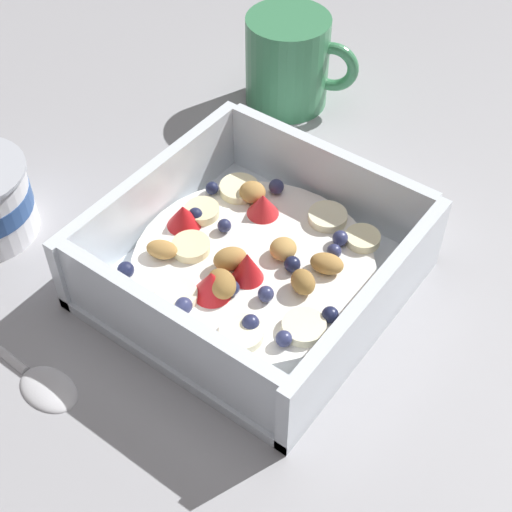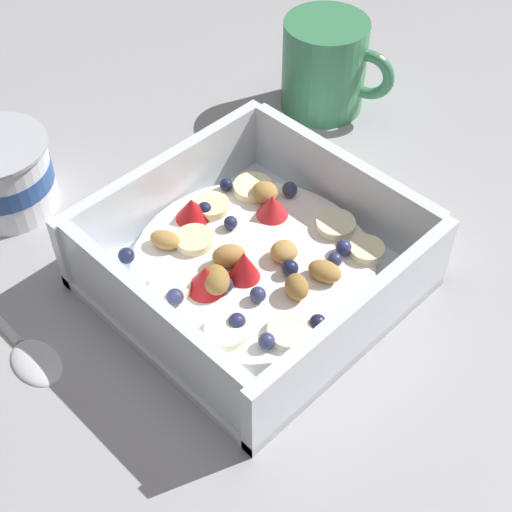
% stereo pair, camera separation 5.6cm
% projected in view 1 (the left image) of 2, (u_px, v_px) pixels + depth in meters
% --- Properties ---
extents(ground_plane, '(2.40, 2.40, 0.00)m').
position_uv_depth(ground_plane, '(259.00, 288.00, 0.58)').
color(ground_plane, '#9E9EA3').
extents(fruit_bowl, '(0.21, 0.21, 0.07)m').
position_uv_depth(fruit_bowl, '(255.00, 264.00, 0.57)').
color(fruit_bowl, white).
rests_on(fruit_bowl, ground).
extents(spoon, '(0.03, 0.17, 0.01)m').
position_uv_depth(spoon, '(22.00, 366.00, 0.52)').
color(spoon, silver).
rests_on(spoon, ground).
extents(coffee_mug, '(0.08, 0.11, 0.09)m').
position_uv_depth(coffee_mug, '(289.00, 62.00, 0.71)').
color(coffee_mug, '#3D8456').
rests_on(coffee_mug, ground).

